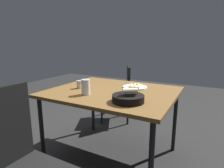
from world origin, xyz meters
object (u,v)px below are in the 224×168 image
(bread_basket, at_px, (128,98))
(chair_near, at_px, (13,161))
(dining_table, at_px, (113,96))
(pizza_plate, at_px, (135,87))
(chair_far, at_px, (120,89))
(beer_glass, at_px, (86,88))
(pepper_shaker, at_px, (79,85))

(bread_basket, xyz_separation_m, chair_near, (0.38, 0.75, -0.23))
(dining_table, distance_m, pizza_plate, 0.27)
(bread_basket, distance_m, chair_near, 0.87)
(bread_basket, height_order, chair_far, bread_basket)
(chair_far, bearing_deg, pizza_plate, 125.51)
(pizza_plate, height_order, beer_glass, beer_glass)
(beer_glass, height_order, pepper_shaker, beer_glass)
(chair_near, bearing_deg, chair_far, -81.93)
(bread_basket, bearing_deg, beer_glass, -2.31)
(dining_table, bearing_deg, bread_basket, 136.75)
(pizza_plate, distance_m, pepper_shaker, 0.57)
(beer_glass, relative_size, pepper_shaker, 1.71)
(pizza_plate, relative_size, beer_glass, 1.81)
(pizza_plate, distance_m, bread_basket, 0.49)
(dining_table, relative_size, pepper_shaker, 14.69)
(pizza_plate, xyz_separation_m, beer_glass, (0.29, 0.46, 0.05))
(bread_basket, bearing_deg, pepper_shaker, -16.03)
(dining_table, relative_size, bread_basket, 4.69)
(dining_table, xyz_separation_m, chair_near, (0.10, 1.01, -0.14))
(pizza_plate, relative_size, chair_far, 0.30)
(bread_basket, distance_m, beer_glass, 0.42)
(pizza_plate, bearing_deg, dining_table, 54.09)
(pizza_plate, height_order, bread_basket, bread_basket)
(dining_table, bearing_deg, chair_near, 84.55)
(dining_table, bearing_deg, pepper_shaker, 13.96)
(beer_glass, distance_m, chair_far, 1.25)
(chair_far, bearing_deg, dining_table, 111.60)
(dining_table, distance_m, bread_basket, 0.39)
(bread_basket, bearing_deg, chair_near, 63.28)
(chair_near, xyz_separation_m, chair_far, (0.28, -1.96, -0.04))
(bread_basket, bearing_deg, chair_far, -61.57)
(dining_table, height_order, chair_near, chair_near)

